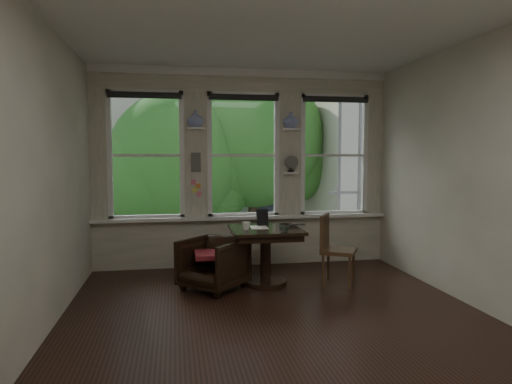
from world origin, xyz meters
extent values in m
plane|color=black|center=(0.00, 0.00, 0.00)|extent=(4.50, 4.50, 0.00)
plane|color=silver|center=(0.00, 0.00, 3.00)|extent=(4.50, 4.50, 0.00)
plane|color=beige|center=(0.00, 2.25, 1.50)|extent=(4.50, 0.00, 4.50)
plane|color=beige|center=(0.00, -2.25, 1.50)|extent=(4.50, 0.00, 4.50)
plane|color=beige|center=(-2.25, 0.00, 1.50)|extent=(0.00, 4.50, 4.50)
plane|color=beige|center=(2.25, 0.00, 1.50)|extent=(0.00, 4.50, 4.50)
cube|color=white|center=(-0.72, 2.15, 2.10)|extent=(0.26, 0.16, 0.03)
cube|color=white|center=(0.72, 2.15, 2.10)|extent=(0.26, 0.16, 0.03)
cube|color=#59544F|center=(-0.72, 2.18, 1.60)|extent=(0.14, 0.06, 0.28)
imported|color=white|center=(-0.72, 2.15, 2.24)|extent=(0.24, 0.24, 0.25)
imported|color=white|center=(0.72, 2.15, 2.24)|extent=(0.24, 0.24, 0.25)
imported|color=black|center=(-0.58, 0.99, 0.33)|extent=(1.01, 1.01, 0.66)
cube|color=maroon|center=(-0.58, 0.99, 0.45)|extent=(0.45, 0.45, 0.06)
imported|color=black|center=(0.49, 1.12, 0.76)|extent=(0.38, 0.27, 0.03)
imported|color=white|center=(-0.15, 1.02, 0.80)|extent=(0.11, 0.11, 0.10)
imported|color=white|center=(0.30, 0.80, 0.80)|extent=(0.15, 0.15, 0.10)
cube|color=black|center=(0.12, 1.33, 0.86)|extent=(0.17, 0.09, 0.22)
cube|color=silver|center=(0.05, 1.17, 0.75)|extent=(0.23, 0.31, 0.00)
camera|label=1|loc=(-1.04, -4.69, 1.71)|focal=32.00mm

